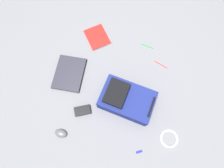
# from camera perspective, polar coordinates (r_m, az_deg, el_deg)

# --- Properties ---
(ground_plane) EXTENTS (4.02, 4.02, 0.00)m
(ground_plane) POSITION_cam_1_polar(r_m,az_deg,el_deg) (1.69, 1.25, -0.99)
(ground_plane) COLOR slate
(backpack) EXTENTS (0.40, 0.51, 0.19)m
(backpack) POSITION_cam_1_polar(r_m,az_deg,el_deg) (1.58, 4.42, -4.82)
(backpack) COLOR navy
(backpack) RESTS_ON ground_plane
(laptop) EXTENTS (0.36, 0.29, 0.03)m
(laptop) POSITION_cam_1_polar(r_m,az_deg,el_deg) (1.76, -13.05, 3.24)
(laptop) COLOR #24242C
(laptop) RESTS_ON ground_plane
(book_red) EXTENTS (0.31, 0.30, 0.01)m
(book_red) POSITION_cam_1_polar(r_m,az_deg,el_deg) (1.92, -4.64, 14.29)
(book_red) COLOR silver
(book_red) RESTS_ON ground_plane
(computer_mouse) EXTENTS (0.09, 0.12, 0.03)m
(computer_mouse) POSITION_cam_1_polar(r_m,az_deg,el_deg) (1.65, -15.52, -14.47)
(computer_mouse) COLOR #4C4C51
(computer_mouse) RESTS_ON ground_plane
(cable_coil) EXTENTS (0.15, 0.15, 0.02)m
(cable_coil) POSITION_cam_1_polar(r_m,az_deg,el_deg) (1.67, 17.26, -15.83)
(cable_coil) COLOR silver
(cable_coil) RESTS_ON ground_plane
(power_brick) EXTENTS (0.12, 0.15, 0.04)m
(power_brick) POSITION_cam_1_polar(r_m,az_deg,el_deg) (1.64, -9.11, -8.11)
(power_brick) COLOR black
(power_brick) RESTS_ON ground_plane
(pen_black) EXTENTS (0.05, 0.13, 0.01)m
(pen_black) POSITION_cam_1_polar(r_m,az_deg,el_deg) (1.89, 10.80, 11.49)
(pen_black) COLOR #198C33
(pen_black) RESTS_ON ground_plane
(pen_blue) EXTENTS (0.07, 0.13, 0.01)m
(pen_blue) POSITION_cam_1_polar(r_m,az_deg,el_deg) (1.83, 14.87, 5.88)
(pen_blue) COLOR red
(pen_blue) RESTS_ON ground_plane
(usb_stick) EXTENTS (0.04, 0.06, 0.01)m
(usb_stick) POSITION_cam_1_polar(r_m,az_deg,el_deg) (1.62, 8.39, -20.03)
(usb_stick) COLOR #191999
(usb_stick) RESTS_ON ground_plane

